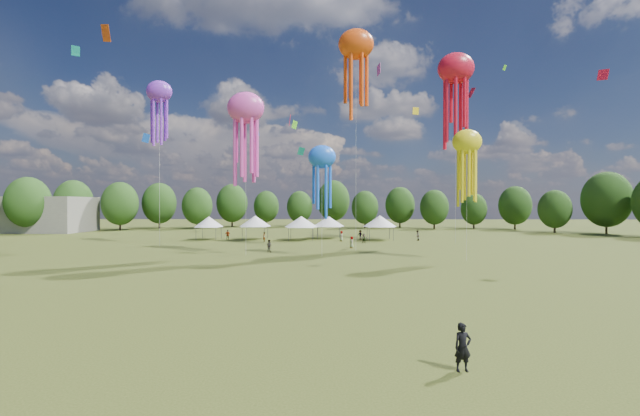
{
  "coord_description": "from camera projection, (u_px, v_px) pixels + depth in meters",
  "views": [
    {
      "loc": [
        3.22,
        -16.51,
        6.28
      ],
      "look_at": [
        2.62,
        15.0,
        6.0
      ],
      "focal_mm": 22.14,
      "sensor_mm": 36.0,
      "label": 1
    }
  ],
  "objects": [
    {
      "name": "show_kites",
      "position": [
        364.0,
        98.0,
        56.3
      ],
      "size": [
        51.2,
        23.62,
        31.02
      ],
      "color": "#EF46B9",
      "rests_on": "ground"
    },
    {
      "name": "spectators_far",
      "position": [
        343.0,
        237.0,
        66.61
      ],
      "size": [
        34.34,
        14.88,
        1.78
      ],
      "color": "gray",
      "rests_on": "ground"
    },
    {
      "name": "observer_main",
      "position": [
        463.0,
        347.0,
        14.82
      ],
      "size": [
        0.72,
        0.52,
        1.82
      ],
      "primitive_type": "imported",
      "rotation": [
        0.0,
        0.0,
        0.14
      ],
      "color": "black",
      "rests_on": "ground"
    },
    {
      "name": "spectator_near",
      "position": [
        269.0,
        246.0,
        51.93
      ],
      "size": [
        0.99,
        0.91,
        1.63
      ],
      "primitive_type": "imported",
      "rotation": [
        0.0,
        0.0,
        2.67
      ],
      "color": "gray",
      "rests_on": "ground"
    },
    {
      "name": "treeline",
      "position": [
        292.0,
        203.0,
        79.14
      ],
      "size": [
        201.57,
        95.24,
        13.43
      ],
      "color": "#38281C",
      "rests_on": "ground"
    },
    {
      "name": "festival_tents",
      "position": [
        300.0,
        221.0,
        70.68
      ],
      "size": [
        35.91,
        9.48,
        4.36
      ],
      "color": "#47474C",
      "rests_on": "ground"
    },
    {
      "name": "ground",
      "position": [
        251.0,
        353.0,
        16.63
      ],
      "size": [
        300.0,
        300.0,
        0.0
      ],
      "primitive_type": "plane",
      "color": "#384416",
      "rests_on": "ground"
    },
    {
      "name": "small_kites",
      "position": [
        304.0,
        30.0,
        58.38
      ],
      "size": [
        71.37,
        56.85,
        40.51
      ],
      "color": "#EF46B9",
      "rests_on": "ground"
    }
  ]
}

